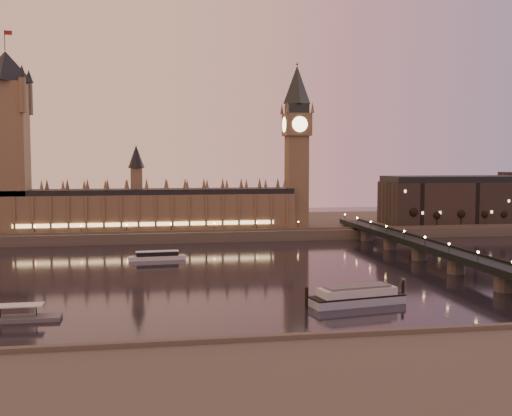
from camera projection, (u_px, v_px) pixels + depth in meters
The scene contains 14 objects.
ground at pixel (240, 272), 281.63m from camera, with size 700.00×700.00×0.00m, color black.
far_embankment at pixel (248, 225), 448.57m from camera, with size 560.00×130.00×6.00m, color #423D35.
palace_of_westminster at pixel (147, 204), 391.98m from camera, with size 180.00×26.62×52.00m.
victoria_tower at pixel (7, 131), 374.99m from camera, with size 31.68×31.68×118.00m.
big_ben at pixel (297, 136), 404.63m from camera, with size 17.68×17.68×104.00m.
westminster_bridge at pixel (436, 255), 296.73m from camera, with size 13.20×260.00×15.30m.
city_block at pixel (492, 198), 441.57m from camera, with size 155.00×45.00×34.00m.
bare_tree_0 at pixel (416, 215), 409.58m from camera, with size 5.17×5.17×10.51m.
bare_tree_1 at pixel (438, 214), 412.19m from camera, with size 5.17×5.17×10.51m.
bare_tree_2 at pixel (460, 214), 414.80m from camera, with size 5.17×5.17×10.51m.
bare_tree_3 at pixel (482, 214), 417.41m from camera, with size 5.17×5.17×10.51m.
bare_tree_4 at pixel (504, 213), 420.02m from camera, with size 5.17×5.17×10.51m.
cruise_boat_a at pixel (157, 256), 316.02m from camera, with size 27.92×7.88×4.41m.
moored_barge at pixel (357, 296), 219.63m from camera, with size 38.01×15.16×7.08m.
Camera 1 is at (-40.64, -275.65, 50.30)m, focal length 45.00 mm.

